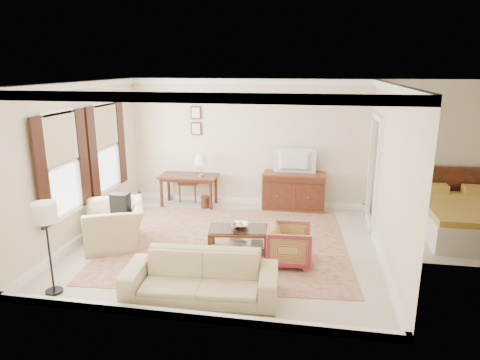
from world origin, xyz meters
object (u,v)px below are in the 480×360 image
(writing_desk, at_px, (189,180))
(club_armchair, at_px, (115,218))
(tv, at_px, (295,153))
(striped_armchair, at_px, (289,243))
(coffee_table, at_px, (239,234))
(sofa, at_px, (201,270))
(sideboard, at_px, (293,191))

(writing_desk, bearing_deg, club_armchair, -105.71)
(tv, distance_m, striped_armchair, 2.93)
(coffee_table, xyz_separation_m, sofa, (-0.25, -1.61, 0.09))
(tv, xyz_separation_m, striped_armchair, (0.08, -2.78, -0.93))
(club_armchair, bearing_deg, coffee_table, 67.26)
(tv, height_order, striped_armchair, tv)
(tv, height_order, coffee_table, tv)
(tv, bearing_deg, striped_armchair, 91.74)
(sideboard, height_order, club_armchair, club_armchair)
(writing_desk, xyz_separation_m, sofa, (1.34, -3.95, -0.19))
(tv, bearing_deg, sideboard, -90.00)
(tv, relative_size, striped_armchair, 1.23)
(sideboard, distance_m, sofa, 4.22)
(writing_desk, height_order, club_armchair, club_armchair)
(writing_desk, xyz_separation_m, coffee_table, (1.59, -2.34, -0.28))
(coffee_table, bearing_deg, sideboard, 71.67)
(writing_desk, xyz_separation_m, tv, (2.41, 0.12, 0.69))
(sideboard, bearing_deg, coffee_table, -108.33)
(sofa, bearing_deg, sideboard, 71.23)
(coffee_table, distance_m, club_armchair, 2.28)
(coffee_table, bearing_deg, writing_desk, 124.30)
(writing_desk, xyz_separation_m, striped_armchair, (2.50, -2.66, -0.25))
(writing_desk, relative_size, coffee_table, 1.22)
(tv, relative_size, coffee_table, 0.83)
(sideboard, bearing_deg, writing_desk, -176.77)
(sideboard, distance_m, tv, 0.87)
(striped_armchair, height_order, club_armchair, club_armchair)
(sideboard, relative_size, tv, 1.54)
(sideboard, relative_size, club_armchair, 1.18)
(tv, distance_m, coffee_table, 2.76)
(striped_armchair, bearing_deg, sofa, 134.80)
(club_armchair, bearing_deg, sofa, 28.10)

